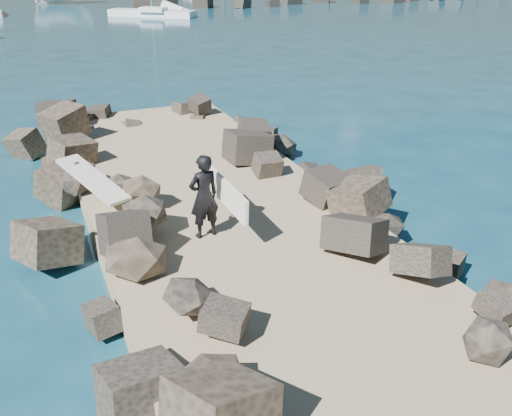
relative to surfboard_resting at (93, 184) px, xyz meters
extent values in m
plane|color=#0F384C|center=(2.71, -2.78, -1.04)|extent=(800.00, 800.00, 0.00)
cube|color=#8C7759|center=(2.71, -4.78, -0.74)|extent=(6.00, 26.00, 0.60)
cube|color=black|center=(-0.19, -4.28, -0.54)|extent=(2.60, 22.00, 1.00)
cube|color=black|center=(5.61, -4.28, -0.54)|extent=(2.60, 22.00, 1.00)
cube|color=beige|center=(0.00, 0.00, 0.00)|extent=(1.51, 2.45, 0.08)
imported|color=black|center=(1.92, -2.86, 0.48)|extent=(0.73, 0.55, 1.84)
cube|color=white|center=(2.37, -2.86, 0.53)|extent=(0.22, 2.28, 0.72)
cube|color=white|center=(12.24, 46.09, -0.79)|extent=(8.17, 7.20, 0.80)
cube|color=white|center=(12.24, 45.40, -0.29)|extent=(2.85, 2.70, 0.44)
camera|label=1|loc=(-1.30, -13.37, 5.21)|focal=40.00mm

